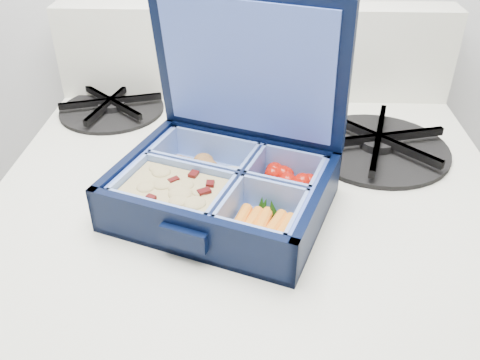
# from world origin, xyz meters

# --- Properties ---
(bento_box) EXTENTS (0.28, 0.25, 0.06)m
(bento_box) POSITION_xyz_m (-0.34, 1.62, 0.98)
(bento_box) COLOR black
(bento_box) RESTS_ON stove
(burner_grate) EXTENTS (0.24, 0.24, 0.03)m
(burner_grate) POSITION_xyz_m (-0.13, 1.76, 0.96)
(burner_grate) COLOR black
(burner_grate) RESTS_ON stove
(burner_grate_rear) EXTENTS (0.20, 0.20, 0.02)m
(burner_grate_rear) POSITION_xyz_m (-0.53, 1.87, 0.96)
(burner_grate_rear) COLOR black
(burner_grate_rear) RESTS_ON stove
(fork) EXTENTS (0.13, 0.16, 0.01)m
(fork) POSITION_xyz_m (-0.26, 1.76, 0.95)
(fork) COLOR #A6A2BB
(fork) RESTS_ON stove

